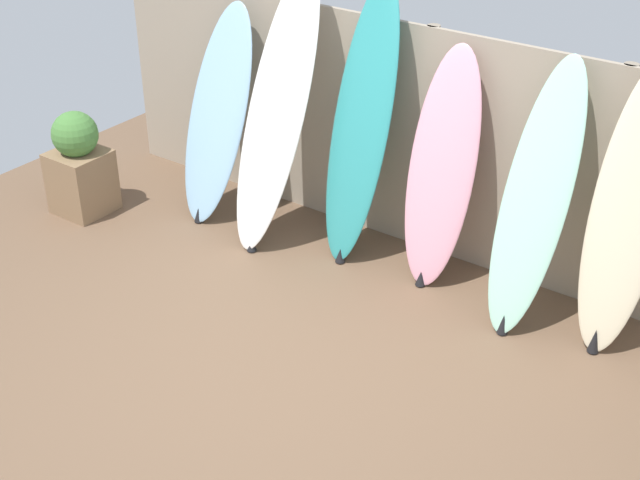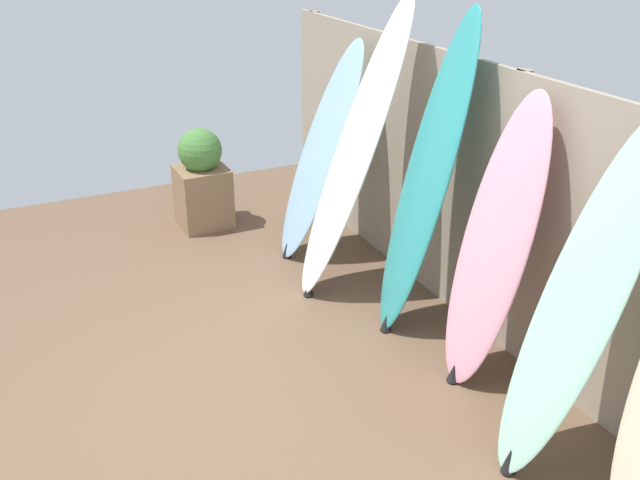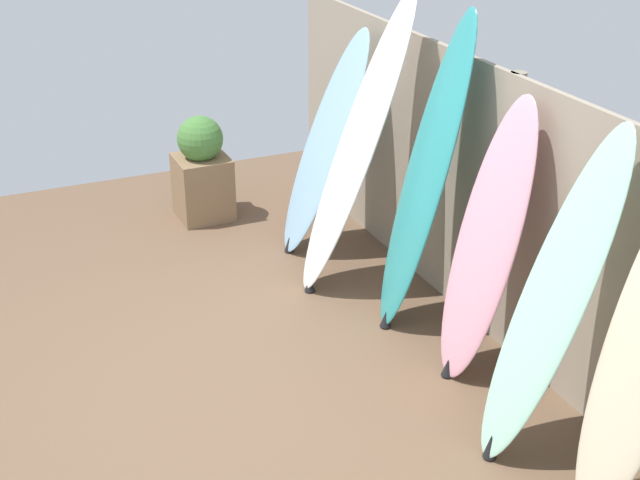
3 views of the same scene
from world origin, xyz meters
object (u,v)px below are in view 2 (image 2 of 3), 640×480
at_px(surfboard_skyblue_0, 321,153).
at_px(surfboard_teal_2, 426,180).
at_px(surfboard_pink_3, 494,247).
at_px(surfboard_white_1, 354,152).
at_px(surfboard_seafoam_4, 578,307).
at_px(planter_box, 202,181).

bearing_deg(surfboard_skyblue_0, surfboard_teal_2, 4.36).
bearing_deg(surfboard_pink_3, surfboard_white_1, -171.75).
xyz_separation_m(surfboard_skyblue_0, surfboard_seafoam_4, (2.80, 0.02, 0.05)).
bearing_deg(surfboard_pink_3, planter_box, -163.93).
height_order(surfboard_white_1, surfboard_seafoam_4, surfboard_white_1).
distance_m(surfboard_white_1, surfboard_teal_2, 0.69).
xyz_separation_m(surfboard_white_1, surfboard_seafoam_4, (2.13, 0.08, -0.17)).
height_order(surfboard_white_1, surfboard_teal_2, surfboard_white_1).
bearing_deg(surfboard_skyblue_0, surfboard_pink_3, 3.82).
relative_size(surfboard_skyblue_0, planter_box, 1.93).
height_order(surfboard_white_1, planter_box, surfboard_white_1).
bearing_deg(surfboard_teal_2, surfboard_skyblue_0, -175.64).
relative_size(surfboard_teal_2, surfboard_seafoam_4, 1.16).
bearing_deg(surfboard_white_1, surfboard_seafoam_4, 2.28).
xyz_separation_m(surfboard_white_1, surfboard_pink_3, (1.36, 0.20, -0.20)).
height_order(surfboard_skyblue_0, surfboard_seafoam_4, surfboard_seafoam_4).
bearing_deg(surfboard_white_1, planter_box, -157.82).
relative_size(surfboard_pink_3, planter_box, 1.96).
relative_size(surfboard_pink_3, surfboard_seafoam_4, 0.96).
bearing_deg(planter_box, surfboard_pink_3, 16.07).
relative_size(surfboard_white_1, planter_box, 2.39).
relative_size(surfboard_skyblue_0, surfboard_teal_2, 0.82).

